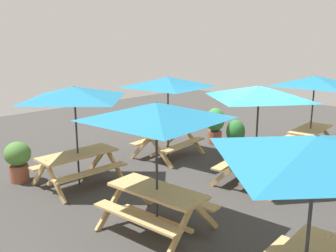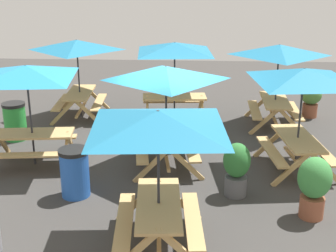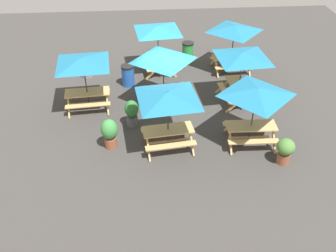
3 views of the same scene
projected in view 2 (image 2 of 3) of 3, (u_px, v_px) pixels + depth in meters
ground_plane at (170, 163)px, 10.79m from camera, size 24.00×24.00×0.00m
picnic_table_0 at (279, 56)px, 12.61m from camera, size 2.06×2.06×2.34m
picnic_table_1 at (158, 130)px, 7.01m from camera, size 2.82×2.82×2.34m
picnic_table_2 at (303, 83)px, 9.78m from camera, size 2.81×2.81×2.34m
picnic_table_3 at (166, 81)px, 9.97m from camera, size 2.24×2.24×2.34m
picnic_table_4 at (175, 53)px, 12.95m from camera, size 2.82×2.82×2.34m
picnic_table_5 at (77, 51)px, 13.37m from camera, size 2.11×2.11×2.34m
picnic_table_6 at (27, 79)px, 10.07m from camera, size 2.81×2.81×2.34m
trash_bin_green at (15, 121)px, 12.08m from camera, size 0.59×0.59×0.98m
trash_bin_blue at (75, 172)px, 9.13m from camera, size 0.59×0.59×0.98m
potted_plant_0 at (311, 99)px, 13.84m from camera, size 0.61×0.61×0.97m
potted_plant_1 at (314, 184)px, 8.29m from camera, size 0.60×0.60×1.16m
potted_plant_2 at (237, 167)px, 9.11m from camera, size 0.53×0.53×1.09m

